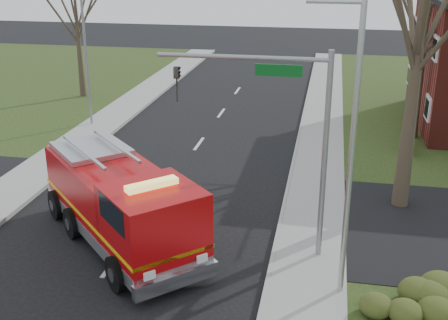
# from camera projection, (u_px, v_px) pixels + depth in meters

# --- Properties ---
(ground) EXTENTS (120.00, 120.00, 0.00)m
(ground) POSITION_uv_depth(u_px,v_px,m) (114.00, 261.00, 18.20)
(ground) COLOR black
(ground) RESTS_ON ground
(sidewalk_right) EXTENTS (2.40, 80.00, 0.15)m
(sidewalk_right) POSITION_uv_depth(u_px,v_px,m) (306.00, 279.00, 17.07)
(sidewalk_right) COLOR gray
(sidewalk_right) RESTS_ON ground
(health_center_sign) EXTENTS (0.12, 2.00, 1.40)m
(health_center_sign) POSITION_uv_depth(u_px,v_px,m) (409.00, 137.00, 27.52)
(health_center_sign) COLOR #4E1512
(health_center_sign) RESTS_ON ground
(hedge_corner) EXTENTS (2.80, 2.00, 0.90)m
(hedge_corner) POSITION_uv_depth(u_px,v_px,m) (407.00, 294.00, 15.48)
(hedge_corner) COLOR #333E16
(hedge_corner) RESTS_ON lawn_right
(bare_tree_near) EXTENTS (6.00, 6.00, 12.00)m
(bare_tree_near) POSITION_uv_depth(u_px,v_px,m) (422.00, 14.00, 19.43)
(bare_tree_near) COLOR #33281E
(bare_tree_near) RESTS_ON ground
(bare_tree_far) EXTENTS (5.25, 5.25, 10.50)m
(bare_tree_far) POSITION_uv_depth(u_px,v_px,m) (427.00, 14.00, 27.77)
(bare_tree_far) COLOR #33281E
(bare_tree_far) RESTS_ON ground
(bare_tree_left) EXTENTS (4.50, 4.50, 9.00)m
(bare_tree_left) POSITION_uv_depth(u_px,v_px,m) (76.00, 14.00, 36.41)
(bare_tree_left) COLOR #33281E
(bare_tree_left) RESTS_ON ground
(traffic_signal_mast) EXTENTS (5.29, 0.18, 6.80)m
(traffic_signal_mast) POSITION_uv_depth(u_px,v_px,m) (284.00, 118.00, 17.00)
(traffic_signal_mast) COLOR gray
(traffic_signal_mast) RESTS_ON ground
(streetlight_pole) EXTENTS (1.48, 0.16, 8.40)m
(streetlight_pole) POSITION_uv_depth(u_px,v_px,m) (350.00, 148.00, 14.88)
(streetlight_pole) COLOR #B7BABF
(streetlight_pole) RESTS_ON ground
(utility_pole_far) EXTENTS (0.14, 0.14, 7.00)m
(utility_pole_far) POSITION_uv_depth(u_px,v_px,m) (87.00, 65.00, 31.05)
(utility_pole_far) COLOR gray
(utility_pole_far) RESTS_ON ground
(fire_engine) EXTENTS (7.33, 7.47, 3.15)m
(fire_engine) POSITION_uv_depth(u_px,v_px,m) (122.00, 205.00, 18.86)
(fire_engine) COLOR #AB070A
(fire_engine) RESTS_ON ground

